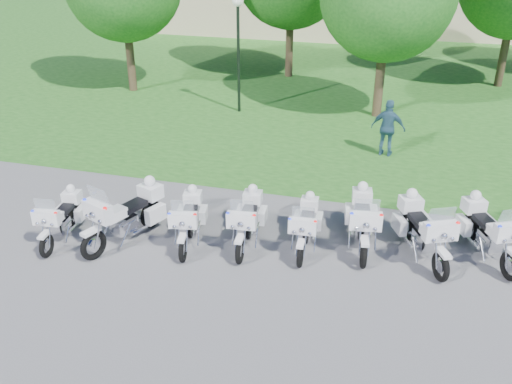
% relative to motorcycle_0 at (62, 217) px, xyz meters
% --- Properties ---
extents(ground, '(100.00, 100.00, 0.00)m').
position_rel_motorcycle_0_xyz_m(ground, '(3.63, 0.72, -0.60)').
color(ground, slate).
rests_on(ground, ground).
extents(grass_lawn, '(100.00, 48.00, 0.01)m').
position_rel_motorcycle_0_xyz_m(grass_lawn, '(3.63, 27.72, -0.59)').
color(grass_lawn, '#205A1C').
rests_on(grass_lawn, ground).
extents(motorcycle_0, '(0.84, 2.12, 1.43)m').
position_rel_motorcycle_0_xyz_m(motorcycle_0, '(0.00, 0.00, 0.00)').
color(motorcycle_0, black).
rests_on(motorcycle_0, ground).
extents(motorcycle_1, '(1.45, 2.51, 1.77)m').
position_rel_motorcycle_0_xyz_m(motorcycle_1, '(1.63, 0.35, 0.14)').
color(motorcycle_1, black).
rests_on(motorcycle_1, ground).
extents(motorcycle_2, '(1.01, 2.19, 1.49)m').
position_rel_motorcycle_0_xyz_m(motorcycle_2, '(3.11, 0.70, 0.02)').
color(motorcycle_2, black).
rests_on(motorcycle_2, ground).
extents(motorcycle_3, '(0.86, 2.27, 1.53)m').
position_rel_motorcycle_0_xyz_m(motorcycle_3, '(4.53, 1.03, 0.04)').
color(motorcycle_3, black).
rests_on(motorcycle_3, ground).
extents(motorcycle_4, '(0.77, 2.15, 1.44)m').
position_rel_motorcycle_0_xyz_m(motorcycle_4, '(5.95, 1.20, 0.01)').
color(motorcycle_4, black).
rests_on(motorcycle_4, ground).
extents(motorcycle_5, '(1.02, 2.43, 1.64)m').
position_rel_motorcycle_0_xyz_m(motorcycle_5, '(7.26, 1.67, 0.09)').
color(motorcycle_5, black).
rests_on(motorcycle_5, ground).
extents(motorcycle_6, '(1.48, 2.35, 1.69)m').
position_rel_motorcycle_0_xyz_m(motorcycle_6, '(8.67, 1.54, 0.11)').
color(motorcycle_6, black).
rests_on(motorcycle_6, ground).
extents(motorcycle_7, '(1.44, 2.27, 1.64)m').
position_rel_motorcycle_0_xyz_m(motorcycle_7, '(10.17, 1.95, 0.09)').
color(motorcycle_7, black).
rests_on(motorcycle_7, ground).
extents(lamp_post, '(0.44, 0.44, 4.58)m').
position_rel_motorcycle_0_xyz_m(lamp_post, '(1.37, 10.75, 2.82)').
color(lamp_post, black).
rests_on(lamp_post, ground).
extents(bystander_c, '(1.18, 0.63, 1.92)m').
position_rel_motorcycle_0_xyz_m(bystander_c, '(7.47, 7.62, 0.36)').
color(bystander_c, '#2F5771').
rests_on(bystander_c, ground).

